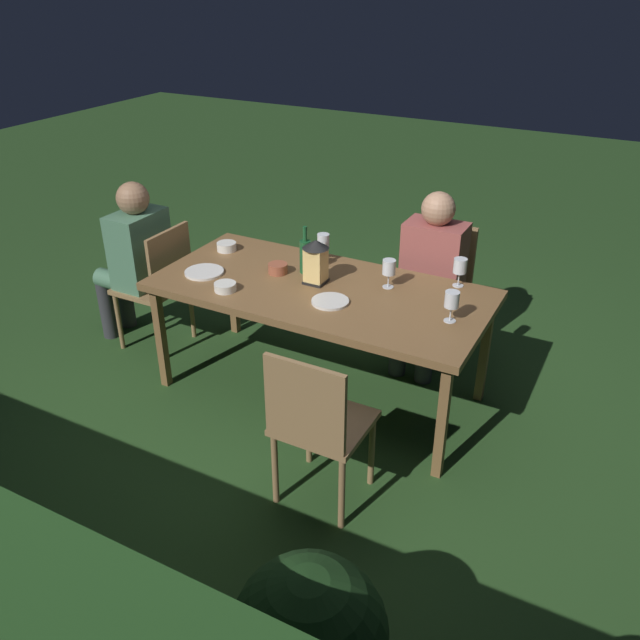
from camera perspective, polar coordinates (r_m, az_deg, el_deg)
The scene contains 18 objects.
ground_plane at distance 4.14m, azimuth -0.00°, elevation -6.17°, with size 16.00×16.00×0.00m, color #26471E.
dining_table at distance 3.80m, azimuth -0.00°, elevation 2.20°, with size 1.94×0.92×0.72m.
chair_side_right_a at distance 3.08m, azimuth -0.24°, elevation -8.88°, with size 0.42×0.40×0.87m.
chair_side_left_a at distance 4.44m, azimuth 10.18°, elevation 3.15°, with size 0.42×0.40×0.87m.
person_in_rust at distance 4.21m, azimuth 9.49°, elevation 4.01°, with size 0.38×0.47×1.15m.
chair_head_far at distance 4.52m, azimuth -13.79°, elevation 3.23°, with size 0.40×0.42×0.87m.
person_in_green at distance 4.59m, azimuth -15.87°, elevation 5.41°, with size 0.48×0.38×1.15m.
lantern_centerpiece at distance 3.77m, azimuth -0.38°, elevation 5.31°, with size 0.15×0.15×0.27m.
green_bottle_on_table at distance 3.92m, azimuth -1.29°, elevation 5.64°, with size 0.07×0.07×0.29m.
wine_glass_a at distance 3.42m, azimuth 11.38°, elevation 1.64°, with size 0.08×0.08×0.17m.
wine_glass_b at distance 4.09m, azimuth 0.29°, elevation 6.79°, with size 0.08×0.08×0.17m.
wine_glass_c at distance 3.74m, azimuth 6.01°, elevation 4.47°, with size 0.08×0.08×0.17m.
wine_glass_d at distance 3.82m, azimuth 12.06°, elevation 4.51°, with size 0.08×0.08×0.17m.
plate_a at distance 3.59m, azimuth 0.89°, elevation 1.63°, with size 0.21×0.21×0.01m, color silver.
plate_b at distance 4.00m, azimuth -10.03°, elevation 4.12°, with size 0.23×0.23×0.01m, color white.
bowl_olives at distance 3.76m, azimuth -8.24°, elevation 2.89°, with size 0.13×0.13×0.05m.
bowl_bread at distance 3.94m, azimuth -3.68°, elevation 4.53°, with size 0.12×0.12×0.06m.
bowl_salad at distance 4.30m, azimuth -8.12°, elevation 6.36°, with size 0.13×0.13×0.05m.
Camera 1 is at (-1.59, 3.00, 2.36)m, focal length 36.84 mm.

